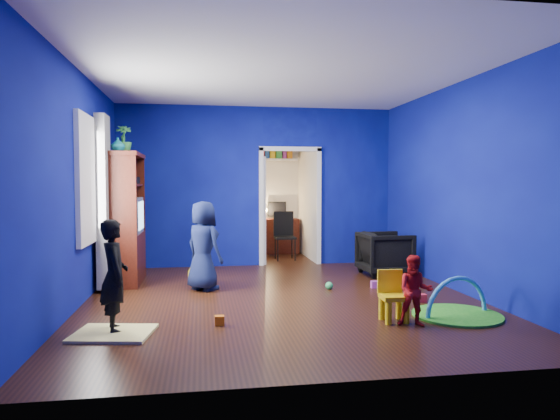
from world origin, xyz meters
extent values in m
cube|color=black|center=(0.00, 0.00, 0.00)|extent=(5.00, 5.50, 0.01)
cube|color=white|center=(0.00, 0.00, 2.90)|extent=(5.00, 5.50, 0.01)
cube|color=navy|center=(0.00, 2.75, 1.45)|extent=(5.00, 0.02, 2.90)
cube|color=navy|center=(0.00, -2.75, 1.45)|extent=(5.00, 0.02, 2.90)
cube|color=navy|center=(-2.50, 0.00, 1.45)|extent=(0.02, 5.50, 2.90)
cube|color=navy|center=(2.50, 0.00, 1.45)|extent=(0.02, 5.50, 2.90)
imported|color=black|center=(1.96, 1.45, 0.36)|extent=(0.81, 0.79, 0.71)
imported|color=black|center=(-1.90, -1.15, 0.57)|extent=(0.38, 0.48, 1.14)
imported|color=#0E1235|center=(-1.00, 0.73, 0.63)|extent=(0.71, 0.72, 1.26)
imported|color=red|center=(1.19, -1.43, 0.37)|extent=(0.44, 0.39, 0.75)
imported|color=#0D596E|center=(-2.20, 1.16, 2.06)|extent=(0.24, 0.24, 0.20)
imported|color=#308638|center=(-2.20, 1.68, 2.18)|extent=(0.29, 0.29, 0.44)
cube|color=#3E1A0A|center=(-2.20, 1.46, 0.98)|extent=(0.58, 1.14, 1.96)
cube|color=silver|center=(-2.16, 1.46, 1.02)|extent=(0.46, 0.70, 0.54)
cube|color=#F2E07A|center=(-1.90, -1.25, 0.01)|extent=(0.84, 0.72, 0.03)
sphere|color=yellow|center=(-1.05, 0.98, 0.18)|extent=(0.35, 0.35, 0.35)
cube|color=yellow|center=(1.04, -1.23, 0.25)|extent=(0.30, 0.30, 0.50)
cylinder|color=green|center=(1.83, -1.13, 0.01)|extent=(0.99, 0.99, 0.03)
torus|color=#3F8CD8|center=(1.83, -1.13, 0.02)|extent=(0.87, 0.27, 0.88)
cube|color=white|center=(-2.48, 0.35, 1.55)|extent=(0.03, 0.95, 1.55)
cube|color=slate|center=(-2.37, 0.90, 1.25)|extent=(0.14, 0.42, 2.40)
cube|color=white|center=(0.60, 2.75, 1.05)|extent=(1.16, 0.10, 2.10)
cube|color=#3D140A|center=(0.60, 4.26, 0.38)|extent=(0.88, 0.44, 0.75)
cube|color=black|center=(0.60, 4.38, 0.95)|extent=(0.40, 0.05, 0.32)
sphere|color=#FFD88C|center=(0.32, 4.32, 0.93)|extent=(0.14, 0.14, 0.14)
cube|color=black|center=(0.60, 3.30, 0.46)|extent=(0.40, 0.40, 0.92)
cube|color=white|center=(0.60, 4.37, 2.02)|extent=(0.88, 0.24, 0.04)
cube|color=#EC273C|center=(1.73, -0.43, 0.05)|extent=(0.10, 0.08, 0.10)
sphere|color=#2390CB|center=(2.05, 1.28, 0.06)|extent=(0.11, 0.11, 0.11)
cube|color=orange|center=(-0.84, -1.07, 0.05)|extent=(0.10, 0.08, 0.10)
sphere|color=#35BC5D|center=(0.76, 0.50, 0.06)|extent=(0.11, 0.11, 0.11)
cube|color=#BF47B6|center=(1.43, 0.48, 0.05)|extent=(0.10, 0.08, 0.10)
camera|label=1|loc=(-1.03, -6.32, 1.50)|focal=32.00mm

